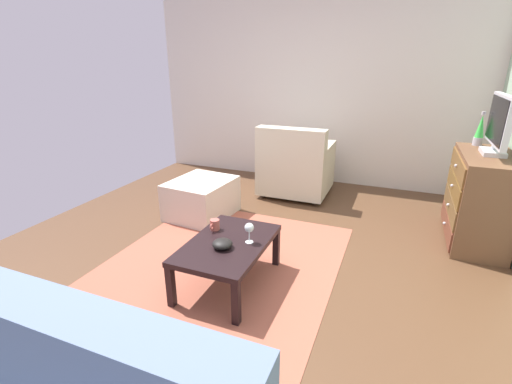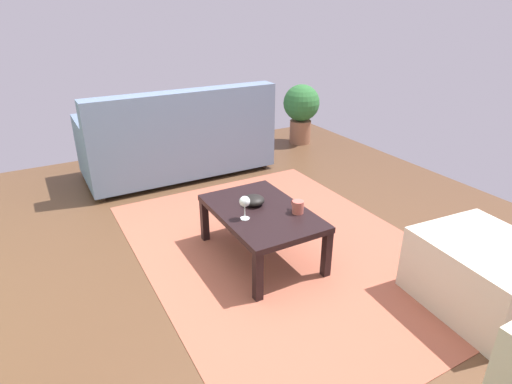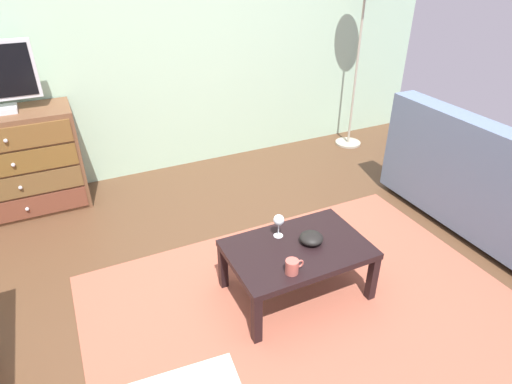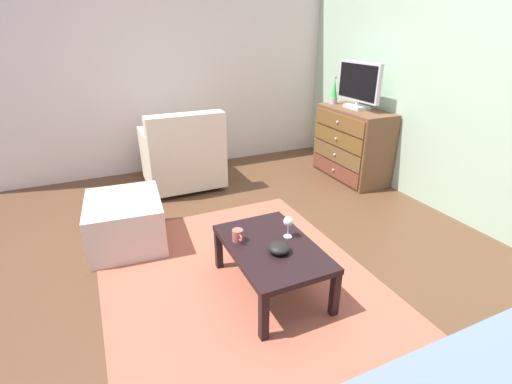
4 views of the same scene
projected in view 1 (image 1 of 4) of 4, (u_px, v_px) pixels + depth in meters
ground_plane at (243, 272)px, 3.02m from camera, size 5.79×4.78×0.05m
wall_plain_left at (321, 82)px, 4.85m from camera, size 0.12×4.78×2.72m
area_rug at (210, 276)px, 2.91m from camera, size 2.60×1.90×0.01m
dresser at (479, 199)px, 3.37m from camera, size 0.97×0.49×0.85m
tv at (499, 124)px, 3.14m from camera, size 0.68×0.18×0.52m
lava_lamp at (480, 131)px, 3.52m from camera, size 0.09×0.09×0.33m
coffee_table at (228, 247)px, 2.72m from camera, size 0.86×0.56×0.36m
wine_glass at (249, 228)px, 2.66m from camera, size 0.07×0.07×0.16m
mug at (215, 225)px, 2.89m from camera, size 0.11×0.08×0.08m
bowl_decorative at (222, 244)px, 2.61m from camera, size 0.15×0.15×0.07m
armchair at (296, 167)px, 4.57m from camera, size 0.80×0.83×0.90m
ottoman at (202, 198)px, 3.99m from camera, size 0.75×0.66×0.41m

